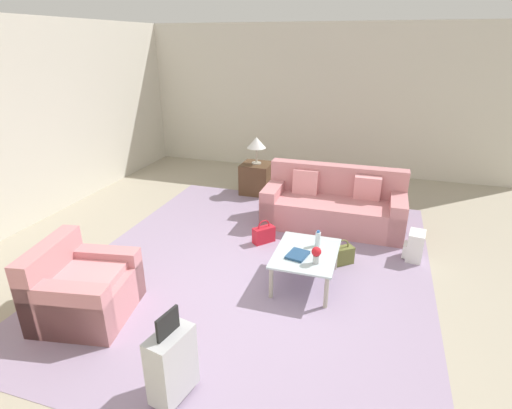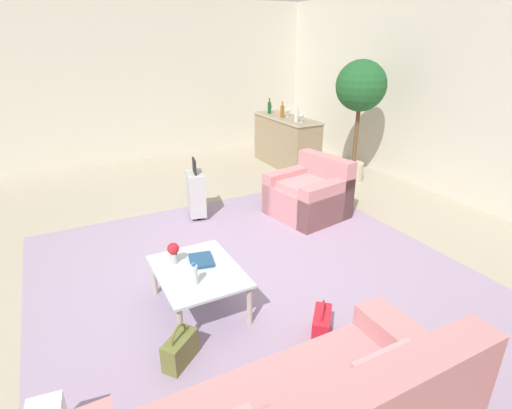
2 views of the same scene
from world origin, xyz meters
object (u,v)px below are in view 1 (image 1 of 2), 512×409
object	(u,v)px
side_table	(256,178)
handbag_red	(264,234)
couch	(334,206)
water_bottle	(318,239)
flower_vase	(316,254)
backpack_white	(415,246)
coffee_table_book	(298,255)
table_lamp	(256,143)
coffee_table	(306,256)
suitcase_silver	(172,363)
handbag_olive	(341,255)
armchair	(80,291)

from	to	relation	value
side_table	handbag_red	bearing A→B (deg)	-159.60
handbag_red	couch	bearing A→B (deg)	-42.94
water_bottle	side_table	size ratio (longest dim) A/B	0.35
flower_vase	backpack_white	world-z (taller)	flower_vase
coffee_table_book	table_lamp	bearing A→B (deg)	37.73
coffee_table	flower_vase	world-z (taller)	flower_vase
couch	suitcase_silver	distance (m)	3.88
suitcase_silver	handbag_olive	distance (m)	2.80
couch	coffee_table	size ratio (longest dim) A/B	2.29
backpack_white	side_table	bearing A→B (deg)	57.19
side_table	suitcase_silver	world-z (taller)	suitcase_silver
couch	water_bottle	bearing A→B (deg)	-180.00
coffee_table_book	table_lamp	world-z (taller)	table_lamp
coffee_table_book	side_table	world-z (taller)	side_table
table_lamp	handbag_olive	bearing A→B (deg)	-139.88
coffee_table_book	backpack_white	size ratio (longest dim) A/B	0.67
couch	coffee_table	xyz separation A→B (m)	(-1.80, 0.10, 0.06)
suitcase_silver	table_lamp	bearing A→B (deg)	9.46
coffee_table	side_table	size ratio (longest dim) A/B	1.61
side_table	handbag_red	distance (m)	2.08
coffee_table_book	flower_vase	bearing A→B (deg)	-101.70
handbag_olive	suitcase_silver	bearing A→B (deg)	157.42
coffee_table_book	handbag_red	bearing A→B (deg)	47.35
handbag_red	backpack_white	bearing A→B (deg)	-85.92
flower_vase	handbag_olive	size ratio (longest dim) A/B	0.57
suitcase_silver	coffee_table	bearing A→B (deg)	-19.29
armchair	backpack_white	world-z (taller)	armchair
backpack_white	handbag_red	bearing A→B (deg)	94.08
coffee_table	handbag_olive	size ratio (longest dim) A/B	2.62
flower_vase	coffee_table_book	bearing A→B (deg)	66.50
table_lamp	handbag_red	size ratio (longest dim) A/B	1.42
armchair	suitcase_silver	distance (m)	1.62
coffee_table_book	table_lamp	xyz separation A→B (m)	(2.92, 1.42, 0.54)
water_bottle	coffee_table_book	xyz separation A→B (m)	(-0.32, 0.18, -0.08)
table_lamp	handbag_red	bearing A→B (deg)	-159.60
side_table	handbag_red	world-z (taller)	side_table
handbag_red	flower_vase	bearing A→B (deg)	-139.23
armchair	handbag_red	bearing A→B (deg)	-32.69
table_lamp	backpack_white	world-z (taller)	table_lamp
armchair	water_bottle	distance (m)	2.73
couch	suitcase_silver	xyz separation A→B (m)	(-3.80, 0.80, 0.05)
water_bottle	backpack_white	xyz separation A→B (m)	(0.80, -1.19, -0.32)
handbag_red	backpack_white	world-z (taller)	backpack_white
armchair	flower_vase	size ratio (longest dim) A/B	5.24
water_bottle	backpack_white	distance (m)	1.47
handbag_olive	coffee_table	bearing A→B (deg)	147.22
suitcase_silver	handbag_olive	size ratio (longest dim) A/B	2.37
couch	handbag_olive	size ratio (longest dim) A/B	6.00
side_table	table_lamp	world-z (taller)	table_lamp
side_table	handbag_olive	xyz separation A→B (m)	(-2.22, -1.87, -0.16)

